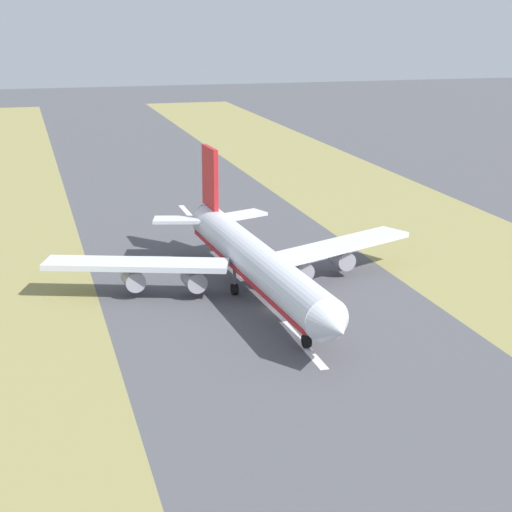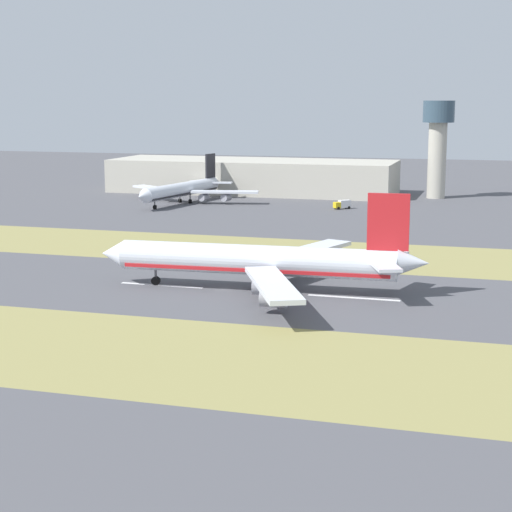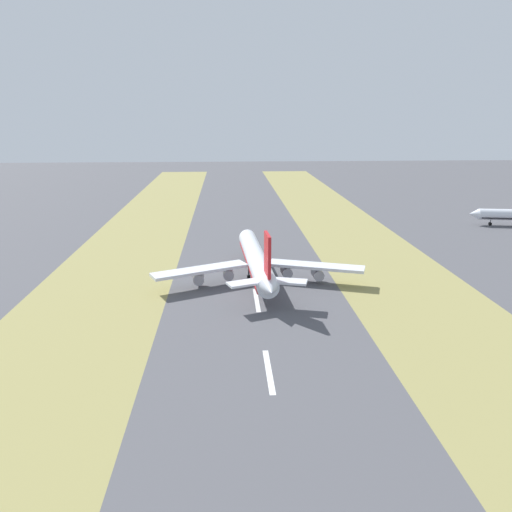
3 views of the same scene
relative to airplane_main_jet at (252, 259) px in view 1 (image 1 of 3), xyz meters
The scene contains 5 objects.
ground_plane 9.95m from the airplane_main_jet, 98.22° to the left, with size 800.00×800.00×0.00m, color #4C4C51.
centreline_dash_near 58.42m from the airplane_main_jet, 91.12° to the right, with size 1.20×18.00×0.01m, color silver.
centreline_dash_mid 19.10m from the airplane_main_jet, 93.58° to the right, with size 1.20×18.00×0.01m, color silver.
centreline_dash_far 22.74m from the airplane_main_jet, 92.96° to the left, with size 1.20×18.00×0.01m, color silver.
airplane_main_jet is the anchor object (origin of this frame).
Camera 1 is at (35.12, 116.87, 43.79)m, focal length 60.00 mm.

